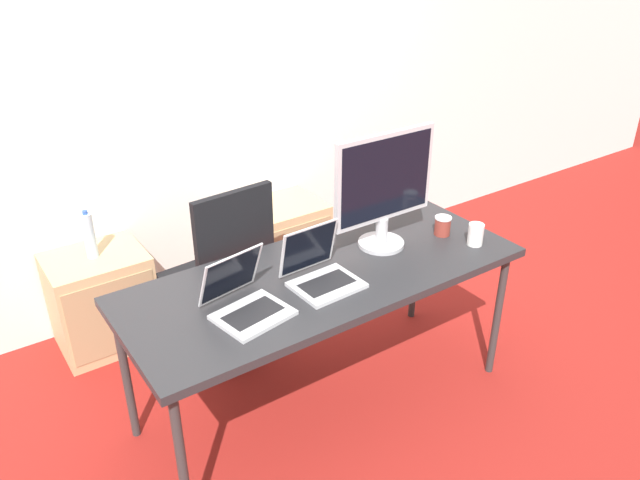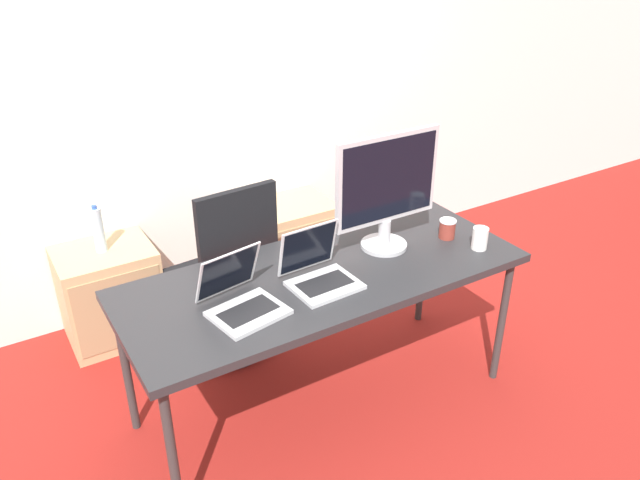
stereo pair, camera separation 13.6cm
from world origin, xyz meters
TOP-DOWN VIEW (x-y plane):
  - ground_plane at (0.00, 0.00)m, footprint 14.00×14.00m
  - wall_back at (0.00, 1.38)m, footprint 10.00×0.05m
  - desk at (0.00, 0.00)m, footprint 1.90×0.76m
  - office_chair at (-0.23, 0.66)m, footprint 0.56×0.58m
  - cabinet_left at (-0.76, 1.13)m, footprint 0.53×0.43m
  - cabinet_right at (0.44, 1.13)m, footprint 0.53×0.43m
  - water_bottle at (-0.76, 1.13)m, footprint 0.06×0.06m
  - laptop_left at (-0.45, -0.08)m, footprint 0.33×0.37m
  - laptop_right at (-0.07, -0.06)m, footprint 0.30×0.30m
  - monitor at (0.38, 0.06)m, footprint 0.57×0.23m
  - coffee_cup_white at (0.77, -0.20)m, footprint 0.08×0.08m
  - coffee_cup_brown at (0.71, -0.03)m, footprint 0.09×0.09m

SIDE VIEW (x-z plane):
  - ground_plane at x=0.00m, z-range 0.00..0.00m
  - cabinet_left at x=-0.76m, z-range 0.00..0.57m
  - cabinet_right at x=0.44m, z-range 0.00..0.57m
  - office_chair at x=-0.23m, z-range -0.14..0.93m
  - water_bottle at x=-0.76m, z-range 0.57..0.84m
  - desk at x=0.00m, z-range 0.34..1.12m
  - coffee_cup_brown at x=0.71m, z-range 0.78..0.88m
  - laptop_left at x=-0.45m, z-range 0.71..0.95m
  - laptop_right at x=-0.07m, z-range 0.70..0.95m
  - coffee_cup_white at x=0.77m, z-range 0.78..0.89m
  - monitor at x=0.38m, z-range 0.80..1.38m
  - wall_back at x=0.00m, z-range 0.00..2.60m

